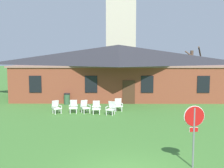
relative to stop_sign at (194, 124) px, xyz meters
The scene contains 11 objects.
brick_building 18.84m from the stop_sign, 97.99° to the left, with size 20.59×10.40×5.41m.
dome_tower 36.96m from the stop_sign, 93.17° to the left, with size 5.18×5.18×20.62m.
stop_sign is the anchor object (origin of this frame).
lawn_chair_by_porch 12.16m from the stop_sign, 127.42° to the left, with size 0.85×0.87×0.96m.
lawn_chair_near_door 11.65m from the stop_sign, 121.78° to the left, with size 0.68×0.71×0.96m.
lawn_chair_left_end 11.18m from the stop_sign, 118.10° to the left, with size 0.83×0.86×0.96m.
lawn_chair_middle 10.55m from the stop_sign, 114.59° to the left, with size 0.67×0.70×0.96m.
lawn_chair_right_end 9.90m from the stop_sign, 109.40° to the left, with size 0.77×0.82×0.96m.
lawn_chair_far_side 11.02m from the stop_sign, 104.40° to the left, with size 0.68×0.72×0.96m.
bare_tree_beside_building 21.62m from the stop_sign, 74.43° to the left, with size 2.07×2.02×5.28m.
trash_bin 15.20m from the stop_sign, 118.40° to the left, with size 0.56×0.56×0.98m.
Camera 1 is at (-0.41, -8.80, 4.31)m, focal length 43.17 mm.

